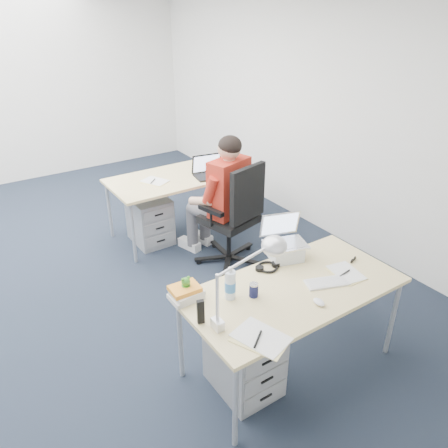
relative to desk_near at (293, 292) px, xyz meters
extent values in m
plane|color=black|center=(-1.14, 1.80, -0.68)|extent=(7.00, 7.00, 0.00)
cube|color=silver|center=(1.86, 1.80, 0.72)|extent=(0.02, 7.00, 2.80)
cube|color=#DAC27D|center=(0.00, 0.00, 0.03)|extent=(1.60, 0.80, 0.03)
cylinder|color=#B7BABC|center=(-0.75, -0.35, -0.33)|extent=(0.04, 0.04, 0.70)
cylinder|color=#B7BABC|center=(0.75, -0.35, -0.33)|extent=(0.04, 0.04, 0.70)
cylinder|color=#B7BABC|center=(-0.75, 0.35, -0.33)|extent=(0.04, 0.04, 0.70)
cylinder|color=#B7BABC|center=(0.75, 0.35, -0.33)|extent=(0.04, 0.04, 0.70)
cube|color=#DAC27D|center=(0.36, 2.40, 0.03)|extent=(1.60, 0.80, 0.03)
cylinder|color=#B7BABC|center=(-0.39, 2.05, -0.33)|extent=(0.04, 0.04, 0.70)
cylinder|color=#B7BABC|center=(1.11, 2.05, -0.33)|extent=(0.04, 0.04, 0.70)
cylinder|color=#B7BABC|center=(-0.39, 2.75, -0.33)|extent=(0.04, 0.04, 0.70)
cylinder|color=#B7BABC|center=(1.11, 2.75, -0.33)|extent=(0.04, 0.04, 0.70)
cylinder|color=black|center=(0.47, 1.52, -0.41)|extent=(0.05, 0.05, 0.44)
cube|color=black|center=(0.47, 1.52, -0.17)|extent=(0.59, 0.59, 0.08)
cube|color=black|center=(0.53, 1.28, 0.18)|extent=(0.47, 0.16, 0.56)
cube|color=#AF2819|center=(0.48, 1.53, 0.18)|extent=(0.48, 0.34, 0.60)
sphere|color=tan|center=(0.48, 1.53, 0.59)|extent=(0.23, 0.23, 0.23)
cube|color=#999C9E|center=(-0.42, 0.01, -0.41)|extent=(0.40, 0.50, 0.55)
cube|color=#999C9E|center=(-0.04, 2.39, -0.41)|extent=(0.40, 0.50, 0.55)
cube|color=white|center=(0.23, -0.10, 0.05)|extent=(0.34, 0.23, 0.02)
ellipsoid|color=white|center=(0.01, -0.24, 0.06)|extent=(0.06, 0.10, 0.03)
cylinder|color=#141841|center=(-0.30, 0.08, 0.10)|extent=(0.08, 0.08, 0.10)
cylinder|color=silver|center=(-0.45, 0.15, 0.17)|extent=(0.08, 0.08, 0.24)
cube|color=silver|center=(-0.71, 0.31, 0.10)|extent=(0.25, 0.21, 0.10)
cube|color=black|center=(-0.75, 0.04, 0.13)|extent=(0.05, 0.04, 0.17)
cube|color=#EEDD89|center=(-0.53, -0.30, 0.05)|extent=(0.33, 0.39, 0.01)
cube|color=#EEDD89|center=(0.44, -0.09, 0.05)|extent=(0.22, 0.29, 0.01)
cylinder|color=white|center=(0.91, 2.43, 0.10)|extent=(0.09, 0.09, 0.10)
cube|color=white|center=(0.05, 2.38, 0.05)|extent=(0.31, 0.35, 0.01)
camera|label=1|loc=(-1.84, -1.85, 1.88)|focal=35.00mm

